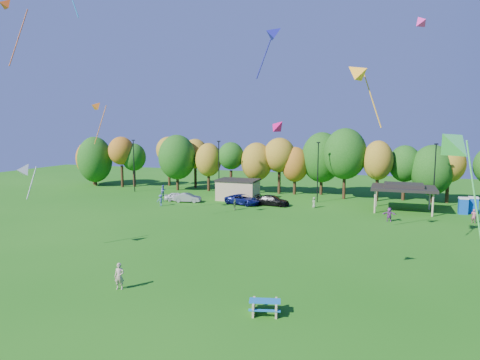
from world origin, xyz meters
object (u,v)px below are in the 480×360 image
(picnic_table, at_px, (265,306))
(car_b, at_px, (188,198))
(kite_flyer, at_px, (119,276))
(porta_potties, at_px, (474,206))
(car_c, at_px, (243,199))
(car_d, at_px, (272,200))
(car_a, at_px, (177,197))

(picnic_table, relative_size, car_b, 0.55)
(kite_flyer, bearing_deg, porta_potties, 38.34)
(picnic_table, distance_m, car_c, 36.81)
(car_c, bearing_deg, picnic_table, -142.89)
(porta_potties, distance_m, picnic_table, 41.63)
(kite_flyer, xyz_separation_m, car_b, (-11.11, 33.07, -0.27))
(picnic_table, height_order, car_b, car_b)
(porta_potties, xyz_separation_m, car_d, (-26.40, -2.76, -0.37))
(car_b, bearing_deg, porta_potties, -94.49)
(porta_potties, height_order, picnic_table, porta_potties)
(kite_flyer, bearing_deg, car_d, 72.42)
(porta_potties, distance_m, car_c, 30.90)
(kite_flyer, relative_size, car_b, 0.46)
(car_a, height_order, car_b, car_b)
(porta_potties, distance_m, kite_flyer, 46.82)
(kite_flyer, height_order, car_d, kite_flyer)
(kite_flyer, xyz_separation_m, car_a, (-13.07, 33.48, -0.28))
(kite_flyer, distance_m, car_b, 34.88)
(picnic_table, relative_size, car_c, 0.42)
(porta_potties, bearing_deg, car_d, -174.03)
(kite_flyer, bearing_deg, picnic_table, -16.71)
(picnic_table, xyz_separation_m, car_b, (-21.81, 33.43, 0.20))
(porta_potties, distance_m, car_d, 26.55)
(picnic_table, height_order, car_d, car_d)
(car_a, xyz_separation_m, car_b, (1.97, -0.42, 0.02))
(porta_potties, height_order, kite_flyer, porta_potties)
(porta_potties, distance_m, car_a, 41.38)
(car_a, bearing_deg, picnic_table, -160.17)
(car_a, relative_size, car_d, 0.77)
(picnic_table, distance_m, car_d, 36.18)
(car_b, bearing_deg, car_c, -94.88)
(kite_flyer, distance_m, car_c, 34.06)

